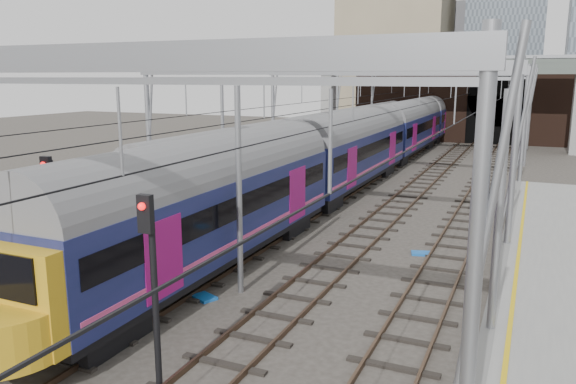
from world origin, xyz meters
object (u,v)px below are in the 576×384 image
at_px(train_main, 385,136).
at_px(train_second, 323,141).
at_px(signal_near_left, 53,210).
at_px(signal_near_centre, 152,269).

distance_m(train_main, train_second, 5.20).
height_order(train_main, signal_near_left, train_main).
bearing_deg(train_second, signal_near_left, -88.32).
height_order(train_second, signal_near_centre, signal_near_centre).
xyz_separation_m(train_main, train_second, (-4.00, -3.31, -0.25)).
relative_size(train_main, signal_near_left, 14.68).
height_order(train_main, signal_near_centre, train_main).
relative_size(train_second, signal_near_centre, 9.71).
bearing_deg(signal_near_centre, train_second, 100.37).
relative_size(train_main, signal_near_centre, 14.89).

